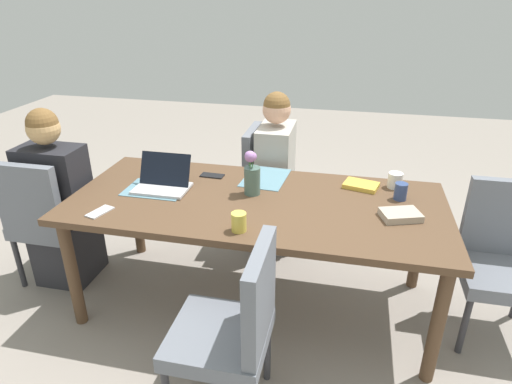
% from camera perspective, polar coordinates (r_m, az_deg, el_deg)
% --- Properties ---
extents(ground_plane, '(10.00, 10.00, 0.00)m').
position_cam_1_polar(ground_plane, '(2.95, -0.00, -13.98)').
color(ground_plane, gray).
extents(dining_table, '(2.16, 0.97, 0.74)m').
position_cam_1_polar(dining_table, '(2.58, -0.00, -2.45)').
color(dining_table, brown).
rests_on(dining_table, ground_plane).
extents(chair_far_left_near, '(0.44, 0.44, 0.90)m').
position_cam_1_polar(chair_far_left_near, '(3.40, 1.43, 1.55)').
color(chair_far_left_near, slate).
rests_on(chair_far_left_near, ground_plane).
extents(person_far_left_near, '(0.36, 0.40, 1.19)m').
position_cam_1_polar(person_far_left_near, '(3.32, 2.50, 1.46)').
color(person_far_left_near, '#2D2D33').
rests_on(person_far_left_near, ground_plane).
extents(chair_head_left_left_mid, '(0.44, 0.44, 0.90)m').
position_cam_1_polar(chair_head_left_left_mid, '(3.18, -25.50, -2.82)').
color(chair_head_left_left_mid, slate).
rests_on(chair_head_left_left_mid, ground_plane).
extents(person_head_left_left_mid, '(0.40, 0.36, 1.19)m').
position_cam_1_polar(person_head_left_left_mid, '(3.18, -23.95, -1.92)').
color(person_head_left_left_mid, '#2D2D33').
rests_on(person_head_left_left_mid, ground_plane).
extents(chair_near_left_far, '(0.44, 0.44, 0.90)m').
position_cam_1_polar(chair_near_left_far, '(2.04, -2.83, -16.71)').
color(chair_near_left_far, slate).
rests_on(chair_near_left_far, ground_plane).
extents(chair_head_right_right_near, '(0.44, 0.44, 0.90)m').
position_cam_1_polar(chair_head_right_right_near, '(2.84, 29.20, -7.06)').
color(chair_head_right_right_near, slate).
rests_on(chair_head_right_right_near, ground_plane).
extents(flower_vase, '(0.10, 0.10, 0.27)m').
position_cam_1_polar(flower_vase, '(2.57, -0.56, 2.34)').
color(flower_vase, '#4C6B60').
rests_on(flower_vase, dining_table).
extents(placemat_far_left_near, '(0.29, 0.38, 0.00)m').
position_cam_1_polar(placemat_far_left_near, '(2.83, 1.22, 1.85)').
color(placemat_far_left_near, slate).
rests_on(placemat_far_left_near, dining_table).
extents(placemat_head_left_left_mid, '(0.36, 0.26, 0.00)m').
position_cam_1_polar(placemat_head_left_left_mid, '(2.74, -12.81, 0.35)').
color(placemat_head_left_left_mid, slate).
rests_on(placemat_head_left_left_mid, dining_table).
extents(laptop_head_left_left_mid, '(0.32, 0.22, 0.20)m').
position_cam_1_polar(laptop_head_left_left_mid, '(2.73, -11.92, 1.22)').
color(laptop_head_left_left_mid, silver).
rests_on(laptop_head_left_left_mid, dining_table).
extents(coffee_mug_near_left, '(0.07, 0.07, 0.10)m').
position_cam_1_polar(coffee_mug_near_left, '(2.67, 18.16, 0.07)').
color(coffee_mug_near_left, '#33477A').
rests_on(coffee_mug_near_left, dining_table).
extents(coffee_mug_near_right, '(0.08, 0.08, 0.10)m').
position_cam_1_polar(coffee_mug_near_right, '(2.21, -2.22, -3.88)').
color(coffee_mug_near_right, '#DBC64C').
rests_on(coffee_mug_near_right, dining_table).
extents(coffee_mug_centre_left, '(0.09, 0.09, 0.09)m').
position_cam_1_polar(coffee_mug_centre_left, '(2.81, 17.50, 1.45)').
color(coffee_mug_centre_left, white).
rests_on(coffee_mug_centre_left, dining_table).
extents(book_red_cover, '(0.23, 0.19, 0.03)m').
position_cam_1_polar(book_red_cover, '(2.77, 13.40, 0.85)').
color(book_red_cover, gold).
rests_on(book_red_cover, dining_table).
extents(book_blue_cover, '(0.24, 0.20, 0.04)m').
position_cam_1_polar(book_blue_cover, '(2.46, 18.14, -2.83)').
color(book_blue_cover, '#B2A38E').
rests_on(book_blue_cover, dining_table).
extents(phone_black, '(0.15, 0.08, 0.01)m').
position_cam_1_polar(phone_black, '(2.88, -5.67, 2.12)').
color(phone_black, black).
rests_on(phone_black, dining_table).
extents(phone_silver, '(0.11, 0.16, 0.01)m').
position_cam_1_polar(phone_silver, '(2.55, -19.51, -2.43)').
color(phone_silver, silver).
rests_on(phone_silver, dining_table).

